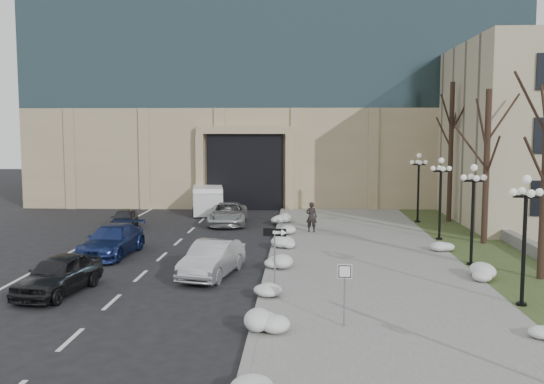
% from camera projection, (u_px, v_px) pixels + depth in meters
% --- Properties ---
extents(ground, '(160.00, 160.00, 0.00)m').
position_uv_depth(ground, '(283.00, 370.00, 15.99)').
color(ground, black).
rests_on(ground, ground).
extents(sidewalk, '(9.00, 40.00, 0.12)m').
position_uv_depth(sidewalk, '(363.00, 258.00, 29.72)').
color(sidewalk, gray).
rests_on(sidewalk, ground).
extents(curb, '(0.30, 40.00, 0.14)m').
position_uv_depth(curb, '(272.00, 257.00, 29.94)').
color(curb, gray).
rests_on(curb, ground).
extents(grass_strip, '(4.00, 40.00, 0.10)m').
position_uv_depth(grass_strip, '(498.00, 259.00, 29.40)').
color(grass_strip, '#374321').
rests_on(grass_strip, ground).
extents(stone_wall, '(0.50, 30.00, 0.70)m').
position_uv_depth(stone_wall, '(525.00, 246.00, 31.26)').
color(stone_wall, slate).
rests_on(stone_wall, ground).
extents(office_tower, '(40.00, 24.70, 36.00)m').
position_uv_depth(office_tower, '(277.00, 1.00, 57.49)').
color(office_tower, tan).
rests_on(office_tower, ground).
extents(car_a, '(2.49, 4.72, 1.53)m').
position_uv_depth(car_a, '(58.00, 274.00, 23.34)').
color(car_a, black).
rests_on(car_a, ground).
extents(car_b, '(2.51, 4.88, 1.53)m').
position_uv_depth(car_b, '(212.00, 259.00, 26.12)').
color(car_b, '#B2B5BB').
rests_on(car_b, ground).
extents(car_c, '(2.50, 5.38, 1.52)m').
position_uv_depth(car_c, '(112.00, 241.00, 30.44)').
color(car_c, navy).
rests_on(car_c, ground).
extents(car_d, '(2.68, 5.36, 1.46)m').
position_uv_depth(car_d, '(228.00, 214.00, 40.35)').
color(car_d, '#BDBDBD').
rests_on(car_d, ground).
extents(car_e, '(1.99, 3.90, 1.27)m').
position_uv_depth(car_e, '(124.00, 219.00, 38.88)').
color(car_e, '#313237').
rests_on(car_e, ground).
extents(pedestrian, '(0.74, 0.56, 1.84)m').
position_uv_depth(pedestrian, '(311.00, 217.00, 36.75)').
color(pedestrian, black).
rests_on(pedestrian, sidewalk).
extents(box_truck, '(3.11, 6.55, 2.00)m').
position_uv_depth(box_truck, '(208.00, 200.00, 46.30)').
color(box_truck, silver).
rests_on(box_truck, ground).
extents(one_way_sign, '(0.94, 0.33, 2.54)m').
position_uv_depth(one_way_sign, '(279.00, 240.00, 23.31)').
color(one_way_sign, slate).
rests_on(one_way_sign, ground).
extents(keep_sign, '(0.46, 0.07, 2.12)m').
position_uv_depth(keep_sign, '(345.00, 282.00, 19.04)').
color(keep_sign, slate).
rests_on(keep_sign, ground).
extents(snow_clump_b, '(1.10, 1.60, 0.36)m').
position_uv_depth(snow_clump_b, '(270.00, 324.00, 18.83)').
color(snow_clump_b, white).
rests_on(snow_clump_b, sidewalk).
extents(snow_clump_c, '(1.10, 1.60, 0.36)m').
position_uv_depth(snow_clump_c, '(270.00, 289.00, 22.95)').
color(snow_clump_c, white).
rests_on(snow_clump_c, sidewalk).
extents(snow_clump_d, '(1.10, 1.60, 0.36)m').
position_uv_depth(snow_clump_d, '(278.00, 264.00, 27.20)').
color(snow_clump_d, white).
rests_on(snow_clump_d, sidewalk).
extents(snow_clump_e, '(1.10, 1.60, 0.36)m').
position_uv_depth(snow_clump_e, '(282.00, 244.00, 32.01)').
color(snow_clump_e, white).
rests_on(snow_clump_e, sidewalk).
extents(snow_clump_f, '(1.10, 1.60, 0.36)m').
position_uv_depth(snow_clump_f, '(284.00, 232.00, 35.89)').
color(snow_clump_f, white).
rests_on(snow_clump_f, sidewalk).
extents(snow_clump_g, '(1.10, 1.60, 0.36)m').
position_uv_depth(snow_clump_g, '(282.00, 220.00, 40.59)').
color(snow_clump_g, white).
rests_on(snow_clump_g, sidewalk).
extents(snow_clump_h, '(1.10, 1.60, 0.36)m').
position_uv_depth(snow_clump_h, '(542.00, 329.00, 18.35)').
color(snow_clump_h, white).
rests_on(snow_clump_h, sidewalk).
extents(snow_clump_i, '(1.10, 1.60, 0.36)m').
position_uv_depth(snow_clump_i, '(481.00, 276.00, 24.98)').
color(snow_clump_i, white).
rests_on(snow_clump_i, sidewalk).
extents(snow_clump_j, '(1.10, 1.60, 0.36)m').
position_uv_depth(snow_clump_j, '(444.00, 249.00, 30.77)').
color(snow_clump_j, white).
rests_on(snow_clump_j, sidewalk).
extents(lamppost_a, '(1.18, 1.18, 4.76)m').
position_uv_depth(lamppost_a, '(525.00, 223.00, 21.23)').
color(lamppost_a, black).
rests_on(lamppost_a, ground).
extents(lamppost_b, '(1.18, 1.18, 4.76)m').
position_uv_depth(lamppost_b, '(473.00, 201.00, 27.68)').
color(lamppost_b, black).
rests_on(lamppost_b, ground).
extents(lamppost_c, '(1.18, 1.18, 4.76)m').
position_uv_depth(lamppost_c, '(441.00, 187.00, 34.14)').
color(lamppost_c, black).
rests_on(lamppost_c, ground).
extents(lamppost_d, '(1.18, 1.18, 4.76)m').
position_uv_depth(lamppost_d, '(419.00, 178.00, 40.60)').
color(lamppost_d, black).
rests_on(lamppost_d, ground).
extents(tree_mid, '(3.20, 3.20, 8.50)m').
position_uv_depth(tree_mid, '(487.00, 145.00, 32.79)').
color(tree_mid, black).
rests_on(tree_mid, ground).
extents(tree_far, '(3.20, 3.20, 9.50)m').
position_uv_depth(tree_far, '(451.00, 132.00, 40.67)').
color(tree_far, black).
rests_on(tree_far, ground).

